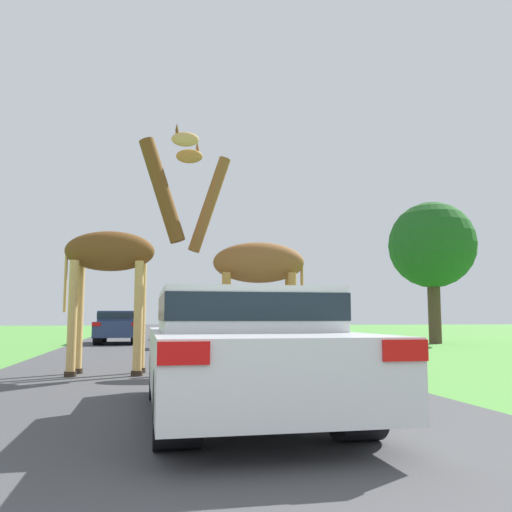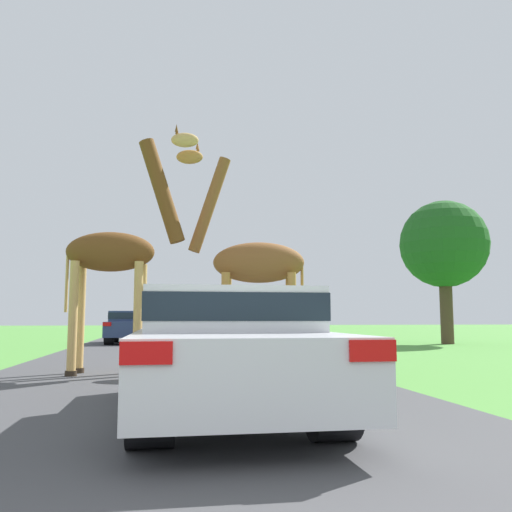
# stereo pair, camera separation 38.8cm
# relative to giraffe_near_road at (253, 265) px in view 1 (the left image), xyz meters

# --- Properties ---
(road) EXTENTS (7.00, 120.00, 0.00)m
(road) POSITION_rel_giraffe_near_road_xyz_m (-1.62, 20.27, -2.15)
(road) COLOR #424244
(road) RESTS_ON ground
(giraffe_near_road) EXTENTS (2.72, 1.07, 4.76)m
(giraffe_near_road) POSITION_rel_giraffe_near_road_xyz_m (0.00, 0.00, 0.00)
(giraffe_near_road) COLOR #B77F3D
(giraffe_near_road) RESTS_ON ground
(giraffe_companion) EXTENTS (2.60, 0.90, 5.01)m
(giraffe_companion) POSITION_rel_giraffe_near_road_xyz_m (-2.68, -0.00, 0.21)
(giraffe_companion) COLOR tan
(giraffe_companion) RESTS_ON ground
(car_lead_maroon) EXTENTS (1.98, 4.70, 1.39)m
(car_lead_maroon) POSITION_rel_giraffe_near_road_xyz_m (-1.09, -4.78, -1.40)
(car_lead_maroon) COLOR silver
(car_lead_maroon) RESTS_ON ground
(car_queue_right) EXTENTS (1.83, 4.07, 1.37)m
(car_queue_right) POSITION_rel_giraffe_near_road_xyz_m (-3.23, 13.12, -1.41)
(car_queue_right) COLOR navy
(car_queue_right) RESTS_ON ground
(car_queue_left) EXTENTS (1.87, 4.02, 1.49)m
(car_queue_left) POSITION_rel_giraffe_near_road_xyz_m (-0.09, 9.18, -1.36)
(car_queue_left) COLOR silver
(car_queue_left) RESTS_ON ground
(car_far_ahead) EXTENTS (1.86, 4.33, 1.45)m
(car_far_ahead) POSITION_rel_giraffe_near_road_xyz_m (0.25, 17.61, -1.39)
(car_far_ahead) COLOR #144C28
(car_far_ahead) RESTS_ON ground
(tree_centre_back) EXTENTS (3.69, 3.69, 6.05)m
(tree_centre_back) POSITION_rel_giraffe_near_road_xyz_m (9.91, 10.22, 2.01)
(tree_centre_back) COLOR #4C3828
(tree_centre_back) RESTS_ON ground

